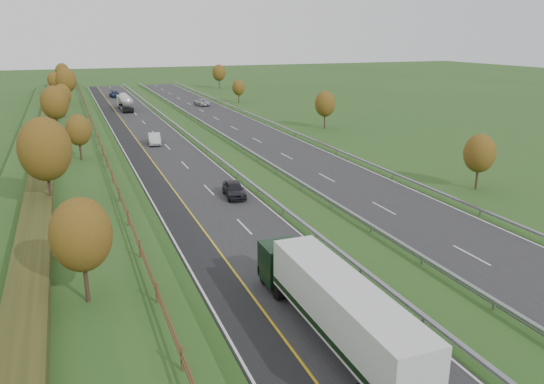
{
  "coord_description": "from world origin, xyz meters",
  "views": [
    {
      "loc": [
        -12.04,
        -17.87,
        16.02
      ],
      "look_at": [
        4.64,
        25.13,
        2.2
      ],
      "focal_mm": 35.0,
      "sensor_mm": 36.0,
      "label": 1
    }
  ],
  "objects_px": {
    "car_small_far": "(115,94)",
    "car_oncoming": "(202,102)",
    "road_tanker": "(125,102)",
    "car_silver_mid": "(154,139)",
    "box_lorry": "(333,304)",
    "car_dark_near": "(234,189)"
  },
  "relations": [
    {
      "from": "car_silver_mid",
      "to": "car_small_far",
      "type": "height_order",
      "value": "car_silver_mid"
    },
    {
      "from": "box_lorry",
      "to": "car_oncoming",
      "type": "bearing_deg",
      "value": 80.06
    },
    {
      "from": "car_silver_mid",
      "to": "car_small_far",
      "type": "distance_m",
      "value": 65.55
    },
    {
      "from": "road_tanker",
      "to": "car_silver_mid",
      "type": "height_order",
      "value": "road_tanker"
    },
    {
      "from": "car_oncoming",
      "to": "car_small_far",
      "type": "bearing_deg",
      "value": -61.23
    },
    {
      "from": "car_small_far",
      "to": "road_tanker",
      "type": "bearing_deg",
      "value": -94.67
    },
    {
      "from": "road_tanker",
      "to": "car_small_far",
      "type": "distance_m",
      "value": 25.82
    },
    {
      "from": "car_silver_mid",
      "to": "road_tanker",
      "type": "bearing_deg",
      "value": 95.64
    },
    {
      "from": "car_dark_near",
      "to": "road_tanker",
      "type": "bearing_deg",
      "value": 98.33
    },
    {
      "from": "box_lorry",
      "to": "car_silver_mid",
      "type": "distance_m",
      "value": 57.49
    },
    {
      "from": "box_lorry",
      "to": "car_dark_near",
      "type": "height_order",
      "value": "box_lorry"
    },
    {
      "from": "box_lorry",
      "to": "car_oncoming",
      "type": "xyz_separation_m",
      "value": [
        17.27,
        98.53,
        -1.56
      ]
    },
    {
      "from": "box_lorry",
      "to": "car_dark_near",
      "type": "xyz_separation_m",
      "value": [
        3.02,
        27.39,
        -1.49
      ]
    },
    {
      "from": "road_tanker",
      "to": "car_oncoming",
      "type": "distance_m",
      "value": 17.35
    },
    {
      "from": "car_oncoming",
      "to": "road_tanker",
      "type": "bearing_deg",
      "value": -1.92
    },
    {
      "from": "road_tanker",
      "to": "car_silver_mid",
      "type": "xyz_separation_m",
      "value": [
        -0.17,
        -39.75,
        -1.01
      ]
    },
    {
      "from": "box_lorry",
      "to": "car_silver_mid",
      "type": "bearing_deg",
      "value": 90.17
    },
    {
      "from": "road_tanker",
      "to": "car_oncoming",
      "type": "bearing_deg",
      "value": 4.33
    },
    {
      "from": "car_small_far",
      "to": "car_oncoming",
      "type": "xyz_separation_m",
      "value": [
        17.16,
        -24.49,
        -0.05
      ]
    },
    {
      "from": "car_dark_near",
      "to": "car_silver_mid",
      "type": "height_order",
      "value": "car_silver_mid"
    },
    {
      "from": "car_small_far",
      "to": "car_oncoming",
      "type": "relative_size",
      "value": 1.02
    },
    {
      "from": "box_lorry",
      "to": "car_oncoming",
      "type": "relative_size",
      "value": 3.11
    }
  ]
}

